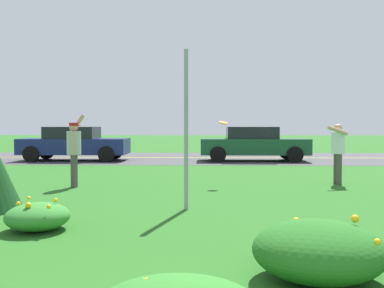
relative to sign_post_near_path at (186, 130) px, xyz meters
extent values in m
plane|color=#26601E|center=(0.96, 3.02, -1.42)|extent=(120.00, 120.00, 0.00)
cube|color=#424244|center=(0.96, 12.87, -1.41)|extent=(120.00, 7.95, 0.01)
cube|color=yellow|center=(0.96, 12.87, -1.41)|extent=(120.00, 0.16, 0.00)
sphere|color=yellow|center=(-0.10, -4.69, -1.08)|extent=(0.09, 0.09, 0.09)
ellipsoid|color=#337F2D|center=(-2.05, -1.65, -1.22)|extent=(0.90, 0.94, 0.39)
sphere|color=yellow|center=(-2.29, -1.80, -1.13)|extent=(0.05, 0.05, 0.05)
sphere|color=yellow|center=(-2.37, -1.55, -1.05)|extent=(0.07, 0.07, 0.07)
sphere|color=yellow|center=(-2.09, -1.88, -1.02)|extent=(0.08, 0.08, 0.08)
sphere|color=yellow|center=(-1.84, -1.52, -1.01)|extent=(0.06, 0.06, 0.06)
sphere|color=yellow|center=(-1.78, -1.96, -1.02)|extent=(0.06, 0.06, 0.06)
sphere|color=yellow|center=(-1.98, -1.25, -1.13)|extent=(0.08, 0.08, 0.08)
sphere|color=yellow|center=(-2.30, -1.33, -1.01)|extent=(0.05, 0.05, 0.05)
ellipsoid|color=#23661E|center=(1.42, -3.62, -1.13)|extent=(1.27, 1.20, 0.58)
sphere|color=yellow|center=(1.41, -3.27, -0.93)|extent=(0.08, 0.08, 0.08)
sphere|color=yellow|center=(1.65, -3.76, -1.08)|extent=(0.08, 0.08, 0.08)
sphere|color=yellow|center=(1.80, -4.07, -0.92)|extent=(0.06, 0.06, 0.06)
sphere|color=yellow|center=(1.29, -3.18, -0.93)|extent=(0.07, 0.07, 0.07)
sphere|color=yellow|center=(1.81, -3.47, -1.00)|extent=(0.08, 0.08, 0.08)
sphere|color=yellow|center=(1.79, -3.55, -0.83)|extent=(0.08, 0.08, 0.08)
cube|color=#93969B|center=(0.00, 0.00, 0.00)|extent=(0.07, 0.10, 2.83)
cylinder|color=#B2B2B7|center=(-2.83, 2.81, -0.34)|extent=(0.34, 0.34, 0.56)
sphere|color=tan|center=(-2.83, 2.81, 0.04)|extent=(0.21, 0.21, 0.21)
cylinder|color=#4C4742|center=(-2.84, 2.89, -1.02)|extent=(0.14, 0.14, 0.80)
cylinder|color=#4C4742|center=(-2.82, 2.72, -1.02)|extent=(0.14, 0.14, 0.80)
cylinder|color=tan|center=(-2.80, 3.01, 0.12)|extent=(0.38, 0.13, 0.49)
cylinder|color=tan|center=(-2.79, 2.61, -0.36)|extent=(0.12, 0.10, 0.53)
cylinder|color=red|center=(-2.83, 2.81, 0.11)|extent=(0.22, 0.22, 0.07)
cylinder|color=red|center=(-2.74, 2.82, 0.08)|extent=(0.15, 0.15, 0.02)
cylinder|color=silver|center=(3.72, 3.56, -0.36)|extent=(0.34, 0.34, 0.55)
sphere|color=tan|center=(3.72, 3.56, 0.01)|extent=(0.21, 0.21, 0.21)
cylinder|color=#4C4742|center=(3.73, 3.48, -1.03)|extent=(0.14, 0.14, 0.78)
cylinder|color=#4C4742|center=(3.71, 3.65, -1.03)|extent=(0.14, 0.14, 0.78)
cylinder|color=tan|center=(3.65, 3.36, -0.04)|extent=(0.53, 0.15, 0.25)
cylinder|color=tan|center=(3.68, 3.76, -0.38)|extent=(0.12, 0.10, 0.52)
cylinder|color=orange|center=(0.80, 3.36, 0.16)|extent=(0.25, 0.24, 0.11)
torus|color=orange|center=(0.80, 3.36, 0.15)|extent=(0.25, 0.24, 0.11)
cube|color=navy|center=(-5.23, 11.08, -0.80)|extent=(4.50, 1.82, 0.66)
cube|color=black|center=(-5.33, 11.08, -0.23)|extent=(2.10, 1.64, 0.52)
cylinder|color=black|center=(-3.68, 11.97, -1.09)|extent=(0.66, 0.22, 0.66)
cylinder|color=black|center=(-3.68, 10.19, -1.09)|extent=(0.66, 0.22, 0.66)
cylinder|color=black|center=(-6.78, 11.97, -1.09)|extent=(0.66, 0.22, 0.66)
cylinder|color=black|center=(-6.78, 10.19, -1.09)|extent=(0.66, 0.22, 0.66)
cube|color=#194C2D|center=(2.42, 11.08, -0.80)|extent=(4.50, 1.82, 0.66)
cube|color=black|center=(2.32, 11.08, -0.23)|extent=(2.10, 1.64, 0.52)
cylinder|color=black|center=(3.97, 11.97, -1.09)|extent=(0.66, 0.22, 0.66)
cylinder|color=black|center=(3.97, 10.19, -1.09)|extent=(0.66, 0.22, 0.66)
cylinder|color=black|center=(0.87, 11.97, -1.09)|extent=(0.66, 0.22, 0.66)
cylinder|color=black|center=(0.87, 10.19, -1.09)|extent=(0.66, 0.22, 0.66)
camera|label=1|loc=(0.33, -7.90, 0.07)|focal=41.86mm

